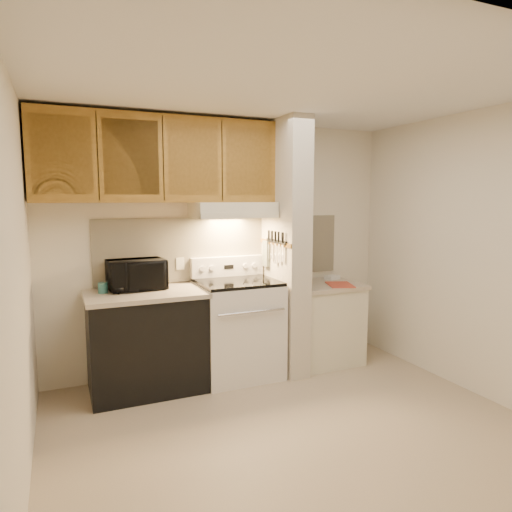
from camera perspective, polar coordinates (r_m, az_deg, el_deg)
floor at (r=3.72m, az=4.68°, el=-20.68°), size 3.60×3.60×0.00m
ceiling at (r=3.37m, az=5.14°, el=20.27°), size 3.60×3.60×0.00m
wall_back at (r=4.68m, az=-3.86°, el=1.23°), size 3.60×2.50×0.02m
wall_left at (r=2.94m, az=-27.77°, el=-3.15°), size 0.02×3.00×2.50m
wall_right at (r=4.46m, az=25.68°, el=0.23°), size 0.02×3.00×2.50m
backsplash at (r=4.67m, az=-3.81°, el=1.03°), size 2.60×0.02×0.63m
range_body at (r=4.52m, az=-2.28°, el=-9.21°), size 0.76×0.65×0.92m
oven_window at (r=4.23m, az=-0.70°, el=-9.81°), size 0.50×0.01×0.30m
oven_handle at (r=4.13m, az=-0.50°, el=-7.03°), size 0.65×0.02×0.02m
cooktop at (r=4.41m, az=-2.31°, el=-3.27°), size 0.74×0.64×0.03m
range_backguard at (r=4.65m, az=-3.59°, el=-1.29°), size 0.76×0.08×0.20m
range_display at (r=4.61m, az=-3.41°, el=-1.37°), size 0.10×0.01×0.04m
range_knob_left_outer at (r=4.52m, az=-6.73°, el=-1.57°), size 0.05×0.02×0.05m
range_knob_left_inner at (r=4.55m, az=-5.53°, el=-1.50°), size 0.05×0.02×0.05m
range_knob_right_inner at (r=4.68m, az=-1.33°, el=-1.24°), size 0.05×0.02×0.05m
range_knob_right_outer at (r=4.71m, az=-0.20°, el=-1.17°), size 0.05×0.02×0.05m
dishwasher_front at (r=4.31m, az=-13.49°, el=-10.57°), size 1.00×0.63×0.87m
left_countertop at (r=4.20m, az=-13.67°, el=-4.64°), size 1.04×0.67×0.04m
spoon_rest at (r=4.38m, az=-13.24°, el=-3.75°), size 0.25×0.11×0.02m
teal_jar at (r=4.23m, az=-18.60°, el=-3.79°), size 0.11×0.11×0.09m
outlet at (r=4.54m, az=-9.45°, el=-0.95°), size 0.08×0.01×0.12m
microwave at (r=4.30m, az=-14.71°, el=-2.26°), size 0.53×0.38×0.27m
partition_pillar at (r=4.57m, az=3.67°, el=1.07°), size 0.22×0.70×2.50m
pillar_trim at (r=4.51m, az=2.36°, el=1.64°), size 0.01×0.70×0.04m
knife_strip at (r=4.46m, az=2.57°, el=1.84°), size 0.02×0.42×0.04m
knife_blade_a at (r=4.32m, az=3.35°, el=0.33°), size 0.01×0.03×0.16m
knife_handle_a at (r=4.31m, az=3.37°, el=2.31°), size 0.02×0.02×0.10m
knife_blade_b at (r=4.39m, az=2.90°, el=0.31°), size 0.01×0.04×0.18m
knife_handle_b at (r=4.39m, az=2.84°, el=2.41°), size 0.02×0.02×0.10m
knife_blade_c at (r=4.46m, az=2.46°, el=0.29°), size 0.01×0.04×0.20m
knife_handle_c at (r=4.45m, az=2.45°, el=2.47°), size 0.02×0.02×0.10m
knife_blade_d at (r=4.54m, az=1.95°, el=0.67°), size 0.01×0.04×0.16m
knife_handle_d at (r=4.52m, az=2.02°, el=2.55°), size 0.02×0.02×0.10m
knife_blade_e at (r=4.62m, az=1.49°, el=0.66°), size 0.01×0.04×0.18m
knife_handle_e at (r=4.59m, az=1.62°, el=2.62°), size 0.02×0.02×0.10m
oven_mitt at (r=4.67m, az=1.26°, el=0.31°), size 0.03×0.11×0.26m
right_cab_base at (r=4.95m, az=8.38°, el=-8.48°), size 0.70×0.60×0.81m
right_countertop at (r=4.85m, az=8.47°, el=-3.64°), size 0.74×0.64×0.04m
red_folder at (r=4.78m, az=10.45°, el=-3.54°), size 0.33×0.39×0.01m
white_box at (r=5.11m, az=9.51°, el=-2.65°), size 0.18×0.14×0.04m
range_hood at (r=4.45m, az=-2.94°, el=5.76°), size 0.78×0.44×0.15m
hood_lip at (r=4.26m, az=-1.94°, el=5.10°), size 0.78×0.04×0.06m
upper_cabinets at (r=4.32m, az=-11.99°, el=11.68°), size 2.18×0.33×0.77m
cab_door_a at (r=4.07m, az=-23.10°, el=11.56°), size 0.46×0.01×0.63m
cab_gap_a at (r=4.08m, az=-19.19°, el=11.72°), size 0.01×0.01×0.73m
cab_door_b at (r=4.11m, az=-15.33°, el=11.82°), size 0.46×0.01×0.63m
cab_gap_b at (r=4.16m, az=-11.53°, el=11.87°), size 0.01×0.01×0.73m
cab_door_c at (r=4.23m, az=-7.84°, el=11.87°), size 0.46×0.01×0.63m
cab_gap_c at (r=4.31m, az=-4.27°, el=11.83°), size 0.01×0.01×0.73m
cab_door_d at (r=4.41m, az=-0.86°, el=11.74°), size 0.46×0.01×0.63m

